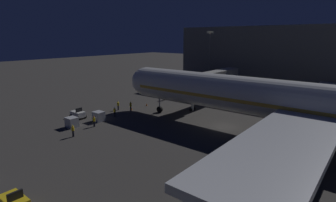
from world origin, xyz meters
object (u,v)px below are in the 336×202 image
object	(u,v)px
airliner_at_gate	(320,106)
apron_floodlight_mast	(210,56)
ground_crew_near_nose_gear	(131,106)
traffic_cone_nose_port	(147,104)
ground_crew_under_port_wing	(73,130)
traffic_cone_nose_starboard	(131,109)
baggage_container_mid_row	(99,116)
ground_crew_by_belt_loader	(118,105)
ground_crew_by_tug	(94,121)
pushback_tug	(78,114)
jet_bridge	(209,79)
ground_crew_marshaller_fwd	(115,111)
baggage_container_near_belt	(72,122)

from	to	relation	value
airliner_at_gate	apron_floodlight_mast	bearing A→B (deg)	-129.41
ground_crew_near_nose_gear	traffic_cone_nose_port	size ratio (longest dim) A/B	3.38
ground_crew_under_port_wing	ground_crew_near_nose_gear	bearing A→B (deg)	-165.85
apron_floodlight_mast	traffic_cone_nose_port	world-z (taller)	apron_floodlight_mast
airliner_at_gate	traffic_cone_nose_starboard	world-z (taller)	airliner_at_gate
baggage_container_mid_row	ground_crew_by_belt_loader	xyz separation A→B (m)	(-6.95, -2.98, 0.15)
ground_crew_by_belt_loader	ground_crew_by_tug	size ratio (longest dim) A/B	1.01
pushback_tug	traffic_cone_nose_starboard	distance (m)	10.40
ground_crew_under_port_wing	traffic_cone_nose_port	bearing A→B (deg)	-168.32
apron_floodlight_mast	jet_bridge	bearing A→B (deg)	30.00
airliner_at_gate	ground_crew_under_port_wing	world-z (taller)	airliner_at_gate
ground_crew_under_port_wing	baggage_container_mid_row	bearing A→B (deg)	-154.81
ground_crew_near_nose_gear	ground_crew_marshaller_fwd	xyz separation A→B (m)	(4.66, 0.74, -0.01)
apron_floodlight_mast	baggage_container_mid_row	world-z (taller)	apron_floodlight_mast
ground_crew_marshaller_fwd	ground_crew_under_port_wing	size ratio (longest dim) A/B	1.04
ground_crew_by_belt_loader	ground_crew_under_port_wing	bearing A→B (deg)	24.23
airliner_at_gate	jet_bridge	size ratio (longest dim) A/B	3.29
ground_crew_marshaller_fwd	jet_bridge	bearing A→B (deg)	154.90
baggage_container_mid_row	ground_crew_under_port_wing	bearing A→B (deg)	25.19
jet_bridge	traffic_cone_nose_starboard	bearing A→B (deg)	-36.24
baggage_container_near_belt	traffic_cone_nose_starboard	distance (m)	13.20
jet_bridge	ground_crew_by_tug	bearing A→B (deg)	-16.18
jet_bridge	ground_crew_near_nose_gear	world-z (taller)	jet_bridge
airliner_at_gate	ground_crew_by_belt_loader	distance (m)	35.02
ground_crew_by_tug	baggage_container_mid_row	bearing A→B (deg)	-140.76
ground_crew_by_tug	jet_bridge	bearing A→B (deg)	163.82
ground_crew_by_belt_loader	traffic_cone_nose_port	xyz separation A→B (m)	(-5.96, 2.16, -0.71)
baggage_container_near_belt	traffic_cone_nose_port	bearing A→B (deg)	-179.71
ground_crew_near_nose_gear	ground_crew_under_port_wing	bearing A→B (deg)	14.15
ground_crew_by_belt_loader	ground_crew_by_tug	world-z (taller)	ground_crew_by_belt_loader
baggage_container_mid_row	ground_crew_under_port_wing	size ratio (longest dim) A/B	1.03
ground_crew_near_nose_gear	traffic_cone_nose_port	world-z (taller)	ground_crew_near_nose_gear
airliner_at_gate	baggage_container_near_belt	world-z (taller)	airliner_at_gate
ground_crew_near_nose_gear	ground_crew_marshaller_fwd	world-z (taller)	ground_crew_near_nose_gear
baggage_container_near_belt	ground_crew_marshaller_fwd	bearing A→B (deg)	173.01
baggage_container_near_belt	pushback_tug	bearing A→B (deg)	-133.98
airliner_at_gate	traffic_cone_nose_starboard	size ratio (longest dim) A/B	121.51
pushback_tug	traffic_cone_nose_port	distance (m)	14.63
airliner_at_gate	apron_floodlight_mast	distance (m)	40.33
jet_bridge	traffic_cone_nose_port	size ratio (longest dim) A/B	36.90
pushback_tug	ground_crew_by_belt_loader	xyz separation A→B (m)	(-8.26, 1.25, 0.20)
apron_floodlight_mast	ground_crew_under_port_wing	xyz separation A→B (m)	(43.19, 2.80, -8.29)
pushback_tug	ground_crew_under_port_wing	world-z (taller)	pushback_tug
apron_floodlight_mast	ground_crew_marshaller_fwd	distance (m)	33.89
jet_bridge	baggage_container_near_belt	size ratio (longest dim) A/B	11.37
jet_bridge	traffic_cone_nose_port	xyz separation A→B (m)	(8.81, -9.68, -5.41)
traffic_cone_nose_port	ground_crew_by_tug	bearing A→B (deg)	10.10
ground_crew_by_tug	traffic_cone_nose_starboard	size ratio (longest dim) A/B	3.22
apron_floodlight_mast	pushback_tug	bearing A→B (deg)	-7.16
jet_bridge	apron_floodlight_mast	size ratio (longest dim) A/B	1.29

